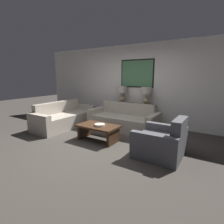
# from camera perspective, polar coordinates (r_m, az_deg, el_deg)

# --- Properties ---
(ground_plane) EXTENTS (20.00, 20.00, 0.00)m
(ground_plane) POSITION_cam_1_polar(r_m,az_deg,el_deg) (4.33, -5.62, -10.36)
(ground_plane) COLOR #3D3833
(back_wall) EXTENTS (8.05, 0.12, 2.65)m
(back_wall) POSITION_cam_1_polar(r_m,az_deg,el_deg) (6.06, 8.26, 8.82)
(back_wall) COLOR silver
(back_wall) RESTS_ON ground_plane
(console_table) EXTENTS (1.44, 0.39, 0.72)m
(console_table) POSITION_cam_1_polar(r_m,az_deg,el_deg) (5.94, 6.90, -0.64)
(console_table) COLOR #332319
(console_table) RESTS_ON ground_plane
(table_lamp_left) EXTENTS (0.34, 0.34, 0.56)m
(table_lamp_left) POSITION_cam_1_polar(r_m,az_deg,el_deg) (6.03, 3.31, 6.74)
(table_lamp_left) COLOR tan
(table_lamp_left) RESTS_ON console_table
(table_lamp_right) EXTENTS (0.34, 0.34, 0.56)m
(table_lamp_right) POSITION_cam_1_polar(r_m,az_deg,el_deg) (5.65, 11.09, 6.22)
(table_lamp_right) COLOR tan
(table_lamp_right) RESTS_ON console_table
(couch_by_back_wall) EXTENTS (2.12, 0.86, 0.79)m
(couch_by_back_wall) POSITION_cam_1_polar(r_m,az_deg,el_deg) (5.37, 3.72, -2.83)
(couch_by_back_wall) COLOR #ADA393
(couch_by_back_wall) RESTS_ON ground_plane
(couch_by_side) EXTENTS (0.86, 2.12, 0.79)m
(couch_by_side) POSITION_cam_1_polar(r_m,az_deg,el_deg) (5.89, -15.18, -1.91)
(couch_by_side) COLOR #ADA393
(couch_by_side) RESTS_ON ground_plane
(coffee_table) EXTENTS (1.04, 0.61, 0.40)m
(coffee_table) POSITION_cam_1_polar(r_m,az_deg,el_deg) (4.46, -4.58, -5.68)
(coffee_table) COLOR #3D2616
(coffee_table) RESTS_ON ground_plane
(decorative_bowl) EXTENTS (0.26, 0.26, 0.05)m
(decorative_bowl) POSITION_cam_1_polar(r_m,az_deg,el_deg) (4.36, -4.05, -4.23)
(decorative_bowl) COLOR beige
(decorative_bowl) RESTS_ON coffee_table
(armchair_near_back_wall) EXTENTS (0.91, 0.95, 0.82)m
(armchair_near_back_wall) POSITION_cam_1_polar(r_m,az_deg,el_deg) (3.78, 15.90, -9.62)
(armchair_near_back_wall) COLOR #4C4C51
(armchair_near_back_wall) RESTS_ON ground_plane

